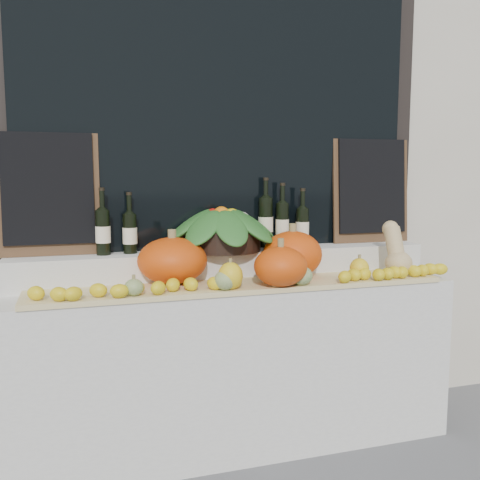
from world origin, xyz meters
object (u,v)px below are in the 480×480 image
at_px(pumpkin_right, 292,254).
at_px(produce_bowl, 222,228).
at_px(wine_bottle_tall, 266,222).
at_px(pumpkin_left, 172,260).
at_px(butternut_squash, 396,252).

height_order(pumpkin_right, produce_bowl, produce_bowl).
relative_size(produce_bowl, wine_bottle_tall, 1.65).
distance_m(pumpkin_left, wine_bottle_tall, 0.63).
bearing_deg(pumpkin_right, pumpkin_left, 177.47).
xyz_separation_m(pumpkin_left, butternut_squash, (1.21, -0.12, 0.01)).
relative_size(pumpkin_left, wine_bottle_tall, 0.89).
bearing_deg(pumpkin_right, butternut_squash, -8.90).
height_order(pumpkin_left, pumpkin_right, pumpkin_right).
xyz_separation_m(pumpkin_left, wine_bottle_tall, (0.57, 0.21, 0.16)).
xyz_separation_m(butternut_squash, produce_bowl, (-0.92, 0.27, 0.13)).
distance_m(butternut_squash, produce_bowl, 0.97).
distance_m(pumpkin_right, wine_bottle_tall, 0.29).
xyz_separation_m(pumpkin_right, butternut_squash, (0.58, -0.09, -0.00)).
distance_m(pumpkin_left, butternut_squash, 1.22).
bearing_deg(wine_bottle_tall, pumpkin_right, -74.10).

